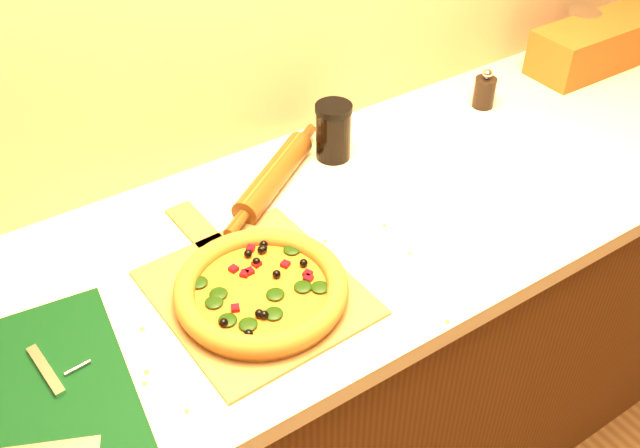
{
  "coord_description": "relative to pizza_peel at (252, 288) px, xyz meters",
  "views": [
    {
      "loc": [
        -0.55,
        0.53,
        1.79
      ],
      "look_at": [
        0.01,
        1.38,
        0.96
      ],
      "focal_mm": 40.0,
      "sensor_mm": 36.0,
      "label": 1
    }
  ],
  "objects": [
    {
      "name": "cutting_board",
      "position": [
        -0.39,
        -0.03,
        0.0
      ],
      "size": [
        0.31,
        0.4,
        0.03
      ],
      "rotation": [
        0.0,
        0.0,
        -0.12
      ],
      "color": "black",
      "rests_on": "countertop"
    },
    {
      "name": "rolling_pin",
      "position": [
        0.19,
        0.24,
        0.02
      ],
      "size": [
        0.35,
        0.25,
        0.06
      ],
      "rotation": [
        0.0,
        0.0,
        0.6
      ],
      "color": "#50270D",
      "rests_on": "countertop"
    },
    {
      "name": "pepper_grinder",
      "position": [
        0.79,
        0.24,
        0.04
      ],
      "size": [
        0.05,
        0.05,
        0.1
      ],
      "color": "black",
      "rests_on": "countertop"
    },
    {
      "name": "countertop",
      "position": [
        0.15,
        0.07,
        -0.02
      ],
      "size": [
        2.84,
        0.68,
        0.04
      ],
      "primitive_type": "cube",
      "color": "beige",
      "rests_on": "cabinet"
    },
    {
      "name": "pizza",
      "position": [
        0.0,
        -0.03,
        0.02
      ],
      "size": [
        0.3,
        0.3,
        0.04
      ],
      "color": "#AC672B",
      "rests_on": "pizza_peel"
    },
    {
      "name": "pizza_peel",
      "position": [
        0.0,
        0.0,
        0.0
      ],
      "size": [
        0.34,
        0.49,
        0.01
      ],
      "rotation": [
        0.0,
        0.0,
        0.04
      ],
      "color": "brown",
      "rests_on": "countertop"
    },
    {
      "name": "cabinet",
      "position": [
        0.15,
        0.07,
        -0.47
      ],
      "size": [
        2.8,
        0.65,
        0.86
      ],
      "primitive_type": "cube",
      "color": "#48280F",
      "rests_on": "ground"
    },
    {
      "name": "bottle_cap",
      "position": [
        -0.32,
        -0.04,
        -0.0
      ],
      "size": [
        0.03,
        0.03,
        0.01
      ],
      "primitive_type": "cylinder",
      "rotation": [
        0.0,
        0.0,
        0.12
      ],
      "color": "black",
      "rests_on": "countertop"
    },
    {
      "name": "coffee_canister",
      "position": [
        1.2,
        0.31,
        0.06
      ],
      "size": [
        0.09,
        0.09,
        0.12
      ],
      "color": "silver",
      "rests_on": "countertop"
    },
    {
      "name": "dark_jar",
      "position": [
        0.36,
        0.27,
        0.06
      ],
      "size": [
        0.08,
        0.08,
        0.13
      ],
      "color": "black",
      "rests_on": "countertop"
    },
    {
      "name": "bread_bag",
      "position": [
        1.22,
        0.24,
        0.06
      ],
      "size": [
        0.45,
        0.15,
        0.12
      ],
      "primitive_type": "cube",
      "rotation": [
        0.0,
        0.0,
        -0.01
      ],
      "color": "brown",
      "rests_on": "countertop"
    }
  ]
}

